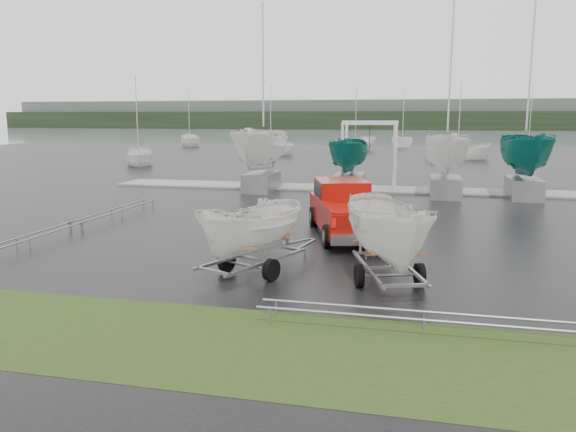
{
  "coord_description": "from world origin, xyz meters",
  "views": [
    {
      "loc": [
        3.76,
        -20.79,
        4.38
      ],
      "look_at": [
        -0.28,
        -3.41,
        1.2
      ],
      "focal_mm": 35.0,
      "sensor_mm": 36.0,
      "label": 1
    }
  ],
  "objects_px": {
    "pickup_truck": "(344,207)",
    "boat_hoist": "(370,145)",
    "trailer_parked": "(252,186)",
    "trailer_hitched": "(391,177)"
  },
  "relations": [
    {
      "from": "trailer_hitched",
      "to": "pickup_truck",
      "type": "bearing_deg",
      "value": 90.0
    },
    {
      "from": "pickup_truck",
      "to": "boat_hoist",
      "type": "distance_m",
      "value": 13.21
    },
    {
      "from": "trailer_parked",
      "to": "boat_hoist",
      "type": "height_order",
      "value": "trailer_parked"
    },
    {
      "from": "pickup_truck",
      "to": "trailer_parked",
      "type": "relative_size",
      "value": 1.36
    },
    {
      "from": "boat_hoist",
      "to": "trailer_hitched",
      "type": "bearing_deg",
      "value": -83.48
    },
    {
      "from": "trailer_parked",
      "to": "boat_hoist",
      "type": "bearing_deg",
      "value": 107.96
    },
    {
      "from": "trailer_hitched",
      "to": "trailer_parked",
      "type": "distance_m",
      "value": 3.75
    },
    {
      "from": "pickup_truck",
      "to": "boat_hoist",
      "type": "bearing_deg",
      "value": 73.4
    },
    {
      "from": "pickup_truck",
      "to": "trailer_parked",
      "type": "xyz_separation_m",
      "value": [
        -1.77,
        -6.07,
        1.47
      ]
    },
    {
      "from": "pickup_truck",
      "to": "boat_hoist",
      "type": "height_order",
      "value": "boat_hoist"
    }
  ]
}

